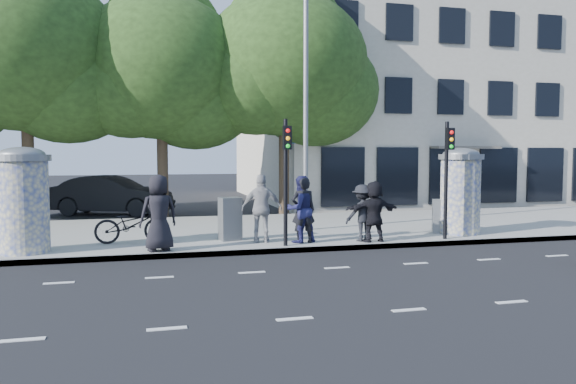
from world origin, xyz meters
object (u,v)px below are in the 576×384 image
object	(u,v)px
traffic_pole_far	(447,167)
street_lamp	(306,85)
ad_column_left	(23,198)
ped_e	(262,208)
ped_c	(300,209)
car_mid	(111,195)
ped_f	(374,211)
ped_d	(362,213)
bicycle	(132,224)
ped_a	(159,213)
cabinet_left	(230,219)
cabinet_right	(441,216)
traffic_pole_near	(286,169)
ped_b	(303,210)
ad_column_right	(460,189)

from	to	relation	value
traffic_pole_far	street_lamp	distance (m)	5.12
ad_column_left	ped_e	world-z (taller)	ad_column_left
ped_c	car_mid	distance (m)	11.50
ad_column_left	ped_e	bearing A→B (deg)	0.39
ped_e	ped_f	distance (m)	3.15
ped_d	bicycle	world-z (taller)	ped_d
ped_a	cabinet_left	xyz separation A→B (m)	(2.03, 1.33, -0.37)
ad_column_left	cabinet_right	distance (m)	11.95
street_lamp	ped_c	world-z (taller)	street_lamp
traffic_pole_far	ped_a	world-z (taller)	traffic_pole_far
ped_e	ped_f	xyz separation A→B (m)	(3.08, -0.66, -0.10)
ped_e	ad_column_left	bearing A→B (deg)	15.48
ped_a	bicycle	size ratio (longest dim) A/B	0.98
traffic_pole_near	ped_d	size ratio (longest dim) A/B	2.11
street_lamp	car_mid	distance (m)	10.79
cabinet_left	car_mid	size ratio (longest dim) A/B	0.24
ped_b	ped_c	distance (m)	0.11
traffic_pole_far	cabinet_left	bearing A→B (deg)	167.15
traffic_pole_near	street_lamp	size ratio (longest dim) A/B	0.42
ad_column_right	ped_a	xyz separation A→B (m)	(-9.13, -0.85, -0.41)
ped_b	car_mid	distance (m)	11.60
ad_column_right	traffic_pole_far	distance (m)	1.52
traffic_pole_near	cabinet_left	bearing A→B (deg)	133.01
ad_column_left	street_lamp	world-z (taller)	street_lamp
bicycle	cabinet_right	bearing A→B (deg)	-91.72
ped_a	ped_f	world-z (taller)	ped_a
cabinet_right	car_mid	world-z (taller)	car_mid
traffic_pole_near	ped_d	bearing A→B (deg)	6.97
ped_b	cabinet_right	size ratio (longest dim) A/B	1.74
cabinet_left	ped_f	bearing A→B (deg)	-31.33
ped_e	ped_f	world-z (taller)	ped_e
ped_c	ped_b	bearing A→B (deg)	110.81
cabinet_right	ped_d	bearing A→B (deg)	-139.08
traffic_pole_far	cabinet_left	distance (m)	6.42
ped_c	bicycle	size ratio (longest dim) A/B	0.93
ped_f	bicycle	bearing A→B (deg)	-16.90
ped_d	ped_e	world-z (taller)	ped_e
cabinet_right	car_mid	distance (m)	13.93
ped_d	ped_b	bearing A→B (deg)	-14.77
ped_d	cabinet_right	bearing A→B (deg)	-173.30
ad_column_left	traffic_pole_far	size ratio (longest dim) A/B	0.78
ad_column_left	bicycle	xyz separation A→B (m)	(2.59, 0.85, -0.86)
cabinet_left	car_mid	world-z (taller)	car_mid
street_lamp	ped_d	distance (m)	4.70
ad_column_right	traffic_pole_near	world-z (taller)	traffic_pole_near
traffic_pole_near	ped_e	xyz separation A→B (m)	(-0.50, 0.75, -1.12)
traffic_pole_near	bicycle	world-z (taller)	traffic_pole_near
bicycle	ped_c	bearing A→B (deg)	-102.62
ad_column_right	cabinet_right	distance (m)	1.03
ped_e	ped_d	bearing A→B (deg)	-174.31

